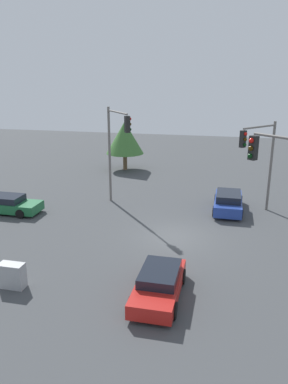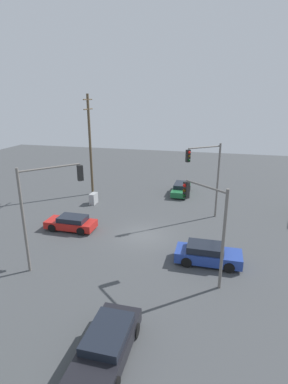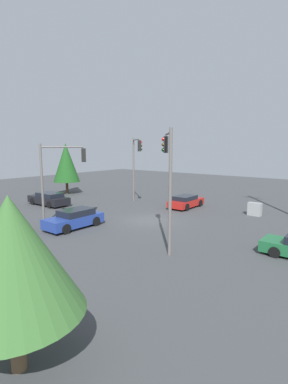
{
  "view_description": "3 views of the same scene",
  "coord_description": "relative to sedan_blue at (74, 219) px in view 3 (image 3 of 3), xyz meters",
  "views": [
    {
      "loc": [
        -2.83,
        20.1,
        9.02
      ],
      "look_at": [
        1.73,
        0.38,
        2.76
      ],
      "focal_mm": 35.0,
      "sensor_mm": 36.0,
      "label": 1
    },
    {
      "loc": [
        -21.65,
        -5.49,
        10.98
      ],
      "look_at": [
        1.63,
        0.36,
        3.25
      ],
      "focal_mm": 28.0,
      "sensor_mm": 36.0,
      "label": 2
    },
    {
      "loc": [
        14.57,
        -19.02,
        6.01
      ],
      "look_at": [
        0.45,
        -1.28,
        2.54
      ],
      "focal_mm": 28.0,
      "sensor_mm": 36.0,
      "label": 3
    }
  ],
  "objects": [
    {
      "name": "tree_far",
      "position": [
        -13.68,
        9.74,
        3.3
      ],
      "size": [
        3.29,
        3.29,
        6.42
      ],
      "color": "#4C3823",
      "rests_on": "ground_plane"
    },
    {
      "name": "electrical_cabinet",
      "position": [
        9.18,
        12.34,
        -0.11
      ],
      "size": [
        1.13,
        0.57,
        1.14
      ],
      "primitive_type": "cube",
      "color": "#9EA0A3",
      "rests_on": "ground_plane"
    },
    {
      "name": "sedan_dark",
      "position": [
        -9.01,
        3.89,
        -0.02
      ],
      "size": [
        4.76,
        2.06,
        1.32
      ],
      "rotation": [
        0.0,
        0.0,
        1.57
      ],
      "color": "black",
      "rests_on": "ground_plane"
    },
    {
      "name": "traffic_signal_cross",
      "position": [
        7.88,
        0.67,
        4.05
      ],
      "size": [
        2.44,
        2.93,
        6.99
      ],
      "rotation": [
        0.0,
        0.0,
        2.25
      ],
      "color": "slate",
      "rests_on": "ground_plane"
    },
    {
      "name": "sedan_red",
      "position": [
        2.69,
        11.6,
        -0.07
      ],
      "size": [
        1.91,
        4.25,
        1.22
      ],
      "color": "red",
      "rests_on": "ground_plane"
    },
    {
      "name": "traffic_signal_aux",
      "position": [
        -2.66,
        10.29,
        4.06
      ],
      "size": [
        3.28,
        2.91,
        6.93
      ],
      "rotation": [
        0.0,
        0.0,
        -0.72
      ],
      "color": "slate",
      "rests_on": "ground_plane"
    },
    {
      "name": "ground_plane",
      "position": [
        2.99,
        5.29,
        -0.68
      ],
      "size": [
        80.0,
        80.0,
        0.0
      ],
      "primitive_type": "plane",
      "color": "#424447"
    },
    {
      "name": "sedan_blue",
      "position": [
        0.0,
        0.0,
        0.0
      ],
      "size": [
        1.97,
        4.45,
        1.38
      ],
      "rotation": [
        0.0,
        0.0,
        3.14
      ],
      "color": "#233D93",
      "rests_on": "ground_plane"
    },
    {
      "name": "traffic_signal_main",
      "position": [
        -1.84,
        0.16,
        3.55
      ],
      "size": [
        2.36,
        2.74,
        6.2
      ],
      "rotation": [
        0.0,
        0.0,
        0.87
      ],
      "color": "slate",
      "rests_on": "ground_plane"
    },
    {
      "name": "tree_corner",
      "position": [
        10.33,
        -10.12,
        2.55
      ],
      "size": [
        3.74,
        3.74,
        4.82
      ],
      "color": "brown",
      "rests_on": "ground_plane"
    }
  ]
}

